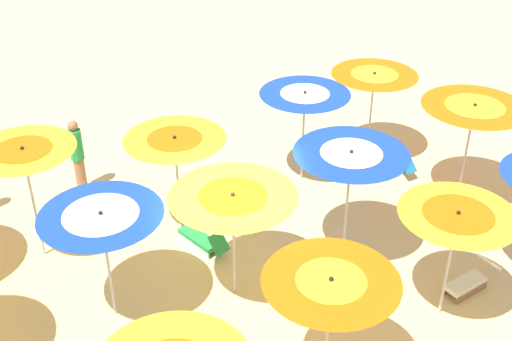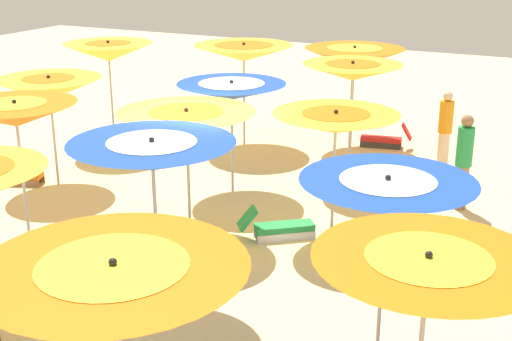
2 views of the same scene
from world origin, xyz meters
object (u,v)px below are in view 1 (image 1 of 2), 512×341
Objects in this scene: beach_umbrella_6 at (102,222)px; beach_umbrella_8 at (351,161)px; beach_umbrella_13 at (305,102)px; beach_umbrella_14 at (374,81)px; beach_umbrella_3 at (456,224)px; beach_umbrella_12 at (175,145)px; beach_umbrella_7 at (233,203)px; beach_umbrella_11 at (24,157)px; lounger_0 at (392,162)px; lounger_3 at (334,264)px; beach_umbrella_2 at (330,291)px; beach_umbrella_9 at (474,112)px; beachgoer_1 at (77,155)px; lounger_2 at (202,240)px; lounger_1 at (470,280)px.

beach_umbrella_6 is 4.57m from beach_umbrella_8.
beach_umbrella_13 is 1.00× the size of beach_umbrella_14.
beach_umbrella_12 is at bearing -123.92° from beach_umbrella_3.
beach_umbrella_6 is 2.20m from beach_umbrella_7.
beach_umbrella_11 is (-1.85, -1.55, 0.25)m from beach_umbrella_6.
beach_umbrella_12 is at bearing 84.82° from lounger_0.
beach_umbrella_11 is at bearing 126.01° from lounger_3.
beach_umbrella_2 is 6.41m from beach_umbrella_9.
beach_umbrella_13 is 1.79× the size of lounger_0.
lounger_0 is (-2.49, 7.87, -2.06)m from beach_umbrella_11.
beach_umbrella_11 reaches higher than beach_umbrella_7.
beach_umbrella_9 is at bearing 111.09° from beach_umbrella_6.
lounger_0 is at bearing 16.56° from lounger_3.
beach_umbrella_8 is at bearing 58.00° from beachgoer_1.
beach_umbrella_14 is 1.27× the size of beachgoer_1.
beach_umbrella_2 is at bearing -6.38° from beach_umbrella_13.
beach_umbrella_14 is 1.90× the size of lounger_3.
beach_umbrella_9 is at bearing 115.69° from beach_umbrella_7.
beach_umbrella_13 is at bearing -160.07° from beach_umbrella_3.
beach_umbrella_3 reaches higher than lounger_0.
beach_umbrella_2 is 0.97× the size of beach_umbrella_8.
lounger_3 is at bearing -150.59° from lounger_2.
beach_umbrella_3 is 1.82× the size of lounger_2.
beach_umbrella_8 is 1.92× the size of lounger_0.
beach_umbrella_12 is 5.73m from lounger_0.
lounger_0 is 1.03× the size of lounger_2.
beachgoer_1 is at bearing -144.94° from beach_umbrella_2.
beachgoer_1 is (-1.32, -8.46, -1.26)m from beach_umbrella_9.
beach_umbrella_2 is 1.07× the size of beach_umbrella_12.
beach_umbrella_14 is (-5.04, 5.87, 0.02)m from beach_umbrella_6.
beach_umbrella_12 is at bearing -155.54° from beach_umbrella_7.
beach_umbrella_3 is at bearing 122.25° from beach_umbrella_2.
beach_umbrella_3 is at bearing 75.63° from beach_umbrella_7.
beach_umbrella_2 is 7.58m from beach_umbrella_14.
lounger_1 is 0.71× the size of beachgoer_1.
beach_umbrella_12 is at bearing 154.55° from beach_umbrella_6.
beach_umbrella_13 is 1.89× the size of lounger_3.
beach_umbrella_2 is 4.24m from lounger_1.
lounger_3 is at bearing -29.24° from beach_umbrella_8.
beach_umbrella_8 reaches higher than lounger_1.
lounger_1 is (5.07, 0.67, -1.83)m from beach_umbrella_14.
beach_umbrella_9 is at bearing -135.25° from lounger_1.
beach_umbrella_6 is at bearing -95.78° from beach_umbrella_3.
beachgoer_1 reaches higher than lounger_3.
beach_umbrella_14 reaches higher than lounger_0.
lounger_2 is 2.71m from lounger_3.
beach_umbrella_2 reaches higher than beach_umbrella_3.
beach_umbrella_13 is 2.89m from lounger_0.
beach_umbrella_13 reaches higher than beach_umbrella_7.
beach_umbrella_7 reaches higher than lounger_0.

